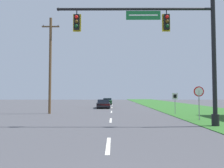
# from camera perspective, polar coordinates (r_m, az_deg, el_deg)

# --- Properties ---
(grass_verge_right) EXTENTS (10.00, 110.00, 0.04)m
(grass_verge_right) POSITION_cam_1_polar(r_m,az_deg,el_deg) (34.09, 18.01, -5.84)
(grass_verge_right) COLOR #2D6626
(grass_verge_right) RESTS_ON ground
(road_center_line) EXTENTS (0.16, 34.80, 0.01)m
(road_center_line) POSITION_cam_1_polar(r_m,az_deg,el_deg) (24.52, -0.14, -7.27)
(road_center_line) COLOR silver
(road_center_line) RESTS_ON ground
(signal_mast) EXTENTS (9.96, 0.47, 8.10)m
(signal_mast) POSITION_cam_1_polar(r_m,az_deg,el_deg) (14.22, 16.11, 9.68)
(signal_mast) COLOR black
(signal_mast) RESTS_ON grass_verge_right
(car_ahead) EXTENTS (2.03, 4.66, 1.19)m
(car_ahead) POSITION_cam_1_polar(r_m,az_deg,el_deg) (31.38, -2.28, -5.19)
(car_ahead) COLOR black
(car_ahead) RESTS_ON ground
(far_car) EXTENTS (1.82, 4.46, 1.19)m
(far_car) POSITION_cam_1_polar(r_m,az_deg,el_deg) (43.39, -1.20, -4.51)
(far_car) COLOR black
(far_car) RESTS_ON ground
(stop_sign) EXTENTS (0.76, 0.07, 2.50)m
(stop_sign) POSITION_cam_1_polar(r_m,az_deg,el_deg) (17.57, 21.75, -2.80)
(stop_sign) COLOR gray
(stop_sign) RESTS_ON grass_verge_right
(route_sign_post) EXTENTS (0.55, 0.06, 2.03)m
(route_sign_post) POSITION_cam_1_polar(r_m,az_deg,el_deg) (22.30, 16.13, -3.70)
(route_sign_post) COLOR gray
(route_sign_post) RESTS_ON grass_verge_right
(utility_pole_near) EXTENTS (1.80, 0.26, 9.81)m
(utility_pole_near) POSITION_cam_1_polar(r_m,az_deg,el_deg) (23.18, -15.85, 5.10)
(utility_pole_near) COLOR brown
(utility_pole_near) RESTS_ON ground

